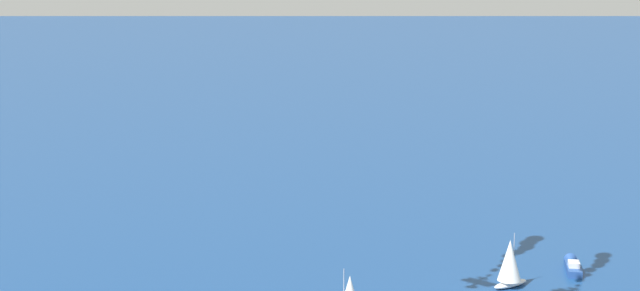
% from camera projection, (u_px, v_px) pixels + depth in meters
% --- Properties ---
extents(motorboat_near_centre, '(5.08, 11.21, 3.15)m').
position_uv_depth(motorboat_near_centre, '(573.00, 266.00, 211.79)').
color(motorboat_near_centre, '#23478C').
rests_on(motorboat_near_centre, ground_plane).
extents(sailboat_offshore, '(6.84, 8.26, 10.87)m').
position_uv_depth(sailboat_offshore, '(510.00, 263.00, 200.22)').
color(sailboat_offshore, white).
rests_on(sailboat_offshore, ground_plane).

